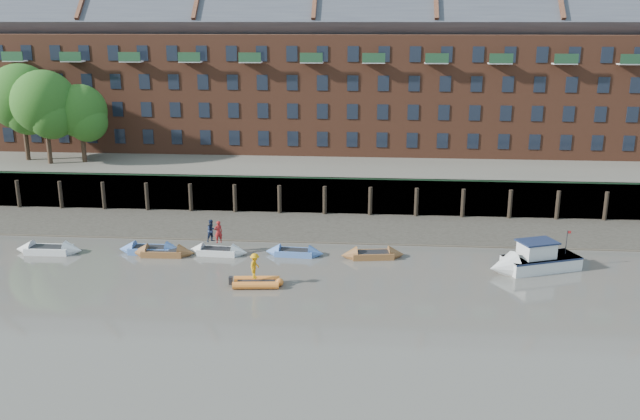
# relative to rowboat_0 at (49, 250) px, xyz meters

# --- Properties ---
(ground) EXTENTS (220.00, 220.00, 0.00)m
(ground) POSITION_rel_rowboat_0_xyz_m (17.57, -10.02, -0.26)
(ground) COLOR #5D5850
(ground) RESTS_ON ground
(foreshore) EXTENTS (110.00, 8.00, 0.50)m
(foreshore) POSITION_rel_rowboat_0_xyz_m (17.57, 7.98, -0.26)
(foreshore) COLOR #3D382F
(foreshore) RESTS_ON ground
(mud_band) EXTENTS (110.00, 1.60, 0.10)m
(mud_band) POSITION_rel_rowboat_0_xyz_m (17.57, 4.58, -0.26)
(mud_band) COLOR #4C4336
(mud_band) RESTS_ON ground
(river_wall) EXTENTS (110.00, 1.23, 3.30)m
(river_wall) POSITION_rel_rowboat_0_xyz_m (17.57, 12.36, 1.34)
(river_wall) COLOR #2D2A26
(river_wall) RESTS_ON ground
(bank_terrace) EXTENTS (110.00, 28.00, 3.20)m
(bank_terrace) POSITION_rel_rowboat_0_xyz_m (17.57, 25.98, 1.34)
(bank_terrace) COLOR #5E594D
(bank_terrace) RESTS_ON ground
(apartment_terrace) EXTENTS (80.60, 15.56, 20.98)m
(apartment_terrace) POSITION_rel_rowboat_0_xyz_m (17.57, 26.98, 12.57)
(apartment_terrace) COLOR brown
(apartment_terrace) RESTS_ON bank_terrace
(tree_cluster) EXTENTS (11.76, 7.74, 9.40)m
(tree_cluster) POSITION_rel_rowboat_0_xyz_m (-8.05, 17.33, 8.75)
(tree_cluster) COLOR #3A281C
(tree_cluster) RESTS_ON bank_terrace
(rowboat_0) EXTENTS (5.00, 1.50, 1.45)m
(rowboat_0) POSITION_rel_rowboat_0_xyz_m (0.00, 0.00, 0.00)
(rowboat_0) COLOR silver
(rowboat_0) RESTS_ON ground
(rowboat_1) EXTENTS (4.78, 1.39, 1.39)m
(rowboat_1) POSITION_rel_rowboat_0_xyz_m (7.49, 0.62, -0.01)
(rowboat_1) COLOR #4C74BA
(rowboat_1) RESTS_ON ground
(rowboat_2) EXTENTS (4.65, 1.48, 1.34)m
(rowboat_2) POSITION_rel_rowboat_0_xyz_m (8.58, 0.12, -0.02)
(rowboat_2) COLOR brown
(rowboat_2) RESTS_ON ground
(rowboat_3) EXTENTS (4.54, 1.56, 1.30)m
(rowboat_3) POSITION_rel_rowboat_0_xyz_m (12.50, 0.72, -0.03)
(rowboat_3) COLOR silver
(rowboat_3) RESTS_ON ground
(rowboat_4) EXTENTS (4.36, 1.49, 1.25)m
(rowboat_4) POSITION_rel_rowboat_0_xyz_m (18.15, 0.96, -0.03)
(rowboat_4) COLOR #4C74BA
(rowboat_4) RESTS_ON ground
(rowboat_5) EXTENTS (4.74, 1.97, 1.34)m
(rowboat_5) POSITION_rel_rowboat_0_xyz_m (23.86, 0.85, -0.02)
(rowboat_5) COLOR brown
(rowboat_5) RESTS_ON ground
(rib_tender) EXTENTS (3.31, 1.80, 0.56)m
(rib_tender) POSITION_rel_rowboat_0_xyz_m (16.51, -5.10, -0.01)
(rib_tender) COLOR orange
(rib_tender) RESTS_ON ground
(motor_launch) EXTENTS (6.85, 4.33, 2.69)m
(motor_launch) POSITION_rel_rowboat_0_xyz_m (34.42, -0.94, 0.43)
(motor_launch) COLOR silver
(motor_launch) RESTS_ON ground
(person_rower_a) EXTENTS (0.73, 0.66, 1.67)m
(person_rower_a) POSITION_rel_rowboat_0_xyz_m (12.60, 0.80, 1.45)
(person_rower_a) COLOR maroon
(person_rower_a) RESTS_ON rowboat_3
(person_rower_b) EXTENTS (1.03, 1.03, 1.68)m
(person_rower_b) POSITION_rel_rowboat_0_xyz_m (12.05, 1.01, 1.46)
(person_rower_b) COLOR #19233F
(person_rower_b) RESTS_ON rowboat_3
(person_rib_crew) EXTENTS (0.82, 1.18, 1.68)m
(person_rib_crew) POSITION_rel_rowboat_0_xyz_m (16.31, -5.08, 1.11)
(person_rib_crew) COLOR orange
(person_rib_crew) RESTS_ON rib_tender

